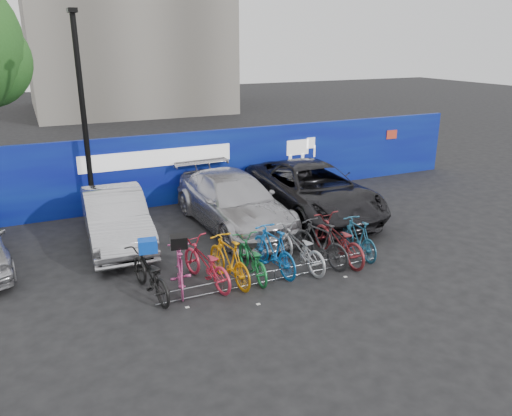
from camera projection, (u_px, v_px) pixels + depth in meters
ground at (264, 271)px, 12.03m from camera, size 100.00×100.00×0.00m
hoarding at (187, 168)px, 16.81m from camera, size 22.00×0.18×2.40m
lamppost at (83, 114)px, 14.36m from camera, size 0.25×0.50×6.11m
bike_rack at (275, 275)px, 11.46m from camera, size 5.60×0.03×0.30m
car_1 at (116, 218)px, 13.47m from camera, size 1.75×4.48×1.45m
car_2 at (233, 201)px, 14.70m from camera, size 2.41×5.42×1.54m
car_3 at (312, 190)px, 15.74m from camera, size 2.84×5.86×1.61m
bike_0 at (150, 274)px, 10.74m from camera, size 0.96×2.02×1.02m
bike_1 at (180, 269)px, 10.99m from camera, size 0.85×1.75×1.01m
bike_2 at (206, 263)px, 11.23m from camera, size 1.08×2.04×1.02m
bike_3 at (229, 260)px, 11.31m from camera, size 0.77×1.89×1.10m
bike_4 at (252, 258)px, 11.60m from camera, size 0.73×1.81×0.93m
bike_5 at (274, 250)px, 11.82m from camera, size 0.73×1.92×1.12m
bike_6 at (300, 248)px, 12.06m from camera, size 0.90×2.03×1.03m
bike_7 at (321, 243)px, 12.26m from camera, size 0.95×1.93×1.12m
bike_8 at (338, 240)px, 12.46m from camera, size 0.81×2.12×1.10m
bike_9 at (358, 237)px, 12.74m from camera, size 0.54×1.68×1.00m
cargo_crate at (148, 246)px, 10.53m from camera, size 0.43×0.35×0.28m
cargo_topcase at (179, 242)px, 10.78m from camera, size 0.42×0.39×0.26m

